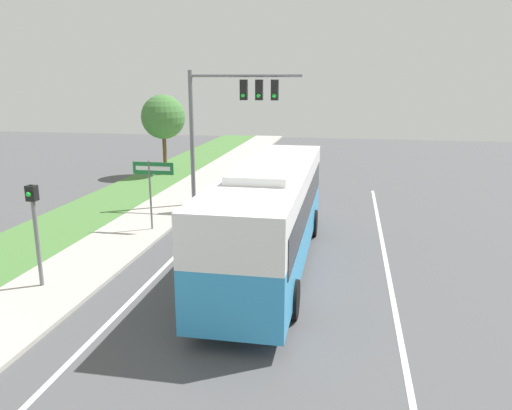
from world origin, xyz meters
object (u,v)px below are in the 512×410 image
object	(u,v)px
signal_gantry	(228,109)
pedestrian_signal	(35,220)
bus	(270,210)
street_sign	(152,180)

from	to	relation	value
signal_gantry	pedestrian_signal	distance (m)	10.98
bus	pedestrian_signal	world-z (taller)	bus
signal_gantry	pedestrian_signal	size ratio (longest dim) A/B	2.05
bus	street_sign	bearing A→B (deg)	150.81
signal_gantry	pedestrian_signal	bearing A→B (deg)	-107.51
pedestrian_signal	street_sign	size ratio (longest dim) A/B	1.07
bus	signal_gantry	xyz separation A→B (m)	(-3.08, 7.12, 2.72)
signal_gantry	bus	bearing A→B (deg)	-66.58
pedestrian_signal	street_sign	world-z (taller)	pedestrian_signal
bus	pedestrian_signal	size ratio (longest dim) A/B	3.68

